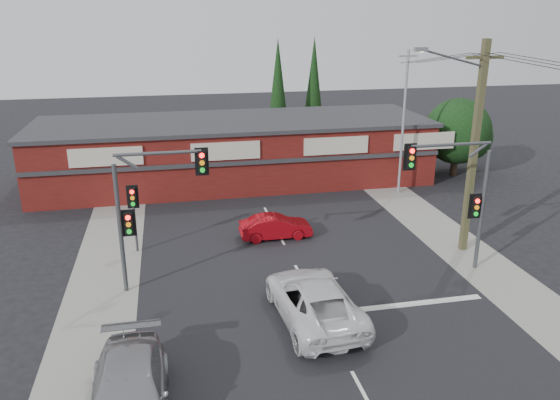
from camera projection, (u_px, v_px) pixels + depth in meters
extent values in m
plane|color=black|center=(311.00, 296.00, 22.51)|extent=(120.00, 120.00, 0.00)
cube|color=black|center=(286.00, 247.00, 27.13)|extent=(14.00, 70.00, 0.01)
cube|color=gray|center=(108.00, 262.00, 25.50)|extent=(3.00, 70.00, 0.02)
cube|color=gray|center=(443.00, 234.00, 28.77)|extent=(3.00, 70.00, 0.02)
cube|color=silver|center=(406.00, 305.00, 21.79)|extent=(6.50, 0.35, 0.01)
imported|color=silver|center=(314.00, 300.00, 20.55)|extent=(3.08, 6.01, 1.63)
imported|color=#9A9C9F|center=(129.00, 395.00, 15.47)|extent=(2.25, 5.51, 1.60)
imported|color=maroon|center=(276.00, 227.00, 28.10)|extent=(3.71, 1.34, 1.22)
cube|color=silver|center=(360.00, 387.00, 16.99)|extent=(0.12, 1.60, 0.01)
cube|color=silver|center=(324.00, 320.00, 20.70)|extent=(0.12, 1.60, 0.01)
cube|color=silver|center=(299.00, 273.00, 24.42)|extent=(0.12, 1.60, 0.01)
cube|color=silver|center=(281.00, 239.00, 28.14)|extent=(0.12, 1.60, 0.01)
cube|color=silver|center=(267.00, 212.00, 31.85)|extent=(0.12, 1.60, 0.01)
cube|color=silver|center=(256.00, 191.00, 35.57)|extent=(0.12, 1.60, 0.01)
cube|color=silver|center=(247.00, 174.00, 39.29)|extent=(0.12, 1.60, 0.01)
cube|color=silver|center=(239.00, 160.00, 43.00)|extent=(0.12, 1.60, 0.01)
cube|color=#4F120F|center=(234.00, 152.00, 37.40)|extent=(26.00, 8.00, 4.00)
cube|color=#2D2D30|center=(233.00, 122.00, 36.72)|extent=(26.40, 8.40, 0.25)
cube|color=beige|center=(106.00, 157.00, 31.76)|extent=(4.20, 0.12, 1.10)
cube|color=beige|center=(226.00, 151.00, 33.10)|extent=(4.20, 0.12, 1.10)
cube|color=beige|center=(336.00, 146.00, 34.45)|extent=(4.20, 0.12, 1.10)
cube|color=beige|center=(424.00, 141.00, 35.60)|extent=(4.20, 0.12, 1.10)
cube|color=#2D2D30|center=(242.00, 163.00, 33.51)|extent=(26.00, 0.15, 0.25)
cylinder|color=#2D2116|center=(454.00, 163.00, 38.89)|extent=(0.50, 0.50, 1.80)
sphere|color=black|center=(458.00, 131.00, 38.14)|extent=(4.60, 4.60, 4.60)
sphere|color=black|center=(469.00, 137.00, 39.58)|extent=(3.40, 3.40, 3.40)
sphere|color=black|center=(430.00, 140.00, 39.48)|extent=(2.80, 2.80, 2.80)
cylinder|color=#2D2116|center=(278.00, 141.00, 45.07)|extent=(0.24, 0.24, 2.00)
cone|color=black|center=(278.00, 86.00, 43.61)|extent=(1.80, 1.80, 7.50)
cylinder|color=#2D2116|center=(313.00, 134.00, 47.60)|extent=(0.24, 0.24, 2.00)
cone|color=black|center=(314.00, 82.00, 46.13)|extent=(1.80, 1.80, 7.50)
cylinder|color=#47494C|center=(120.00, 230.00, 22.02)|extent=(0.18, 0.18, 5.50)
cylinder|color=#47494C|center=(158.00, 153.00, 21.34)|extent=(3.40, 0.14, 0.14)
cylinder|color=#47494C|center=(127.00, 162.00, 21.21)|extent=(0.82, 0.14, 0.63)
cube|color=black|center=(202.00, 162.00, 21.81)|extent=(0.32, 0.22, 0.95)
cube|color=black|center=(202.00, 162.00, 21.88)|extent=(0.55, 0.04, 1.15)
cylinder|color=#FF0C07|center=(202.00, 156.00, 21.59)|extent=(0.20, 0.06, 0.20)
cylinder|color=orange|center=(202.00, 163.00, 21.69)|extent=(0.20, 0.06, 0.20)
cylinder|color=#0CE526|center=(202.00, 170.00, 21.79)|extent=(0.20, 0.06, 0.20)
cube|color=black|center=(129.00, 223.00, 22.01)|extent=(0.32, 0.22, 0.95)
cube|color=black|center=(129.00, 223.00, 22.07)|extent=(0.55, 0.04, 1.15)
cylinder|color=#FF0C07|center=(128.00, 218.00, 21.79)|extent=(0.20, 0.06, 0.20)
cylinder|color=orange|center=(129.00, 225.00, 21.89)|extent=(0.20, 0.06, 0.20)
cylinder|color=#0CE526|center=(129.00, 232.00, 21.99)|extent=(0.20, 0.06, 0.20)
cylinder|color=#47494C|center=(482.00, 211.00, 24.07)|extent=(0.18, 0.18, 5.50)
cylinder|color=#47494C|center=(452.00, 145.00, 22.72)|extent=(3.60, 0.14, 0.14)
cylinder|color=#47494C|center=(478.00, 150.00, 23.06)|extent=(0.82, 0.14, 0.63)
cube|color=black|center=(410.00, 157.00, 22.52)|extent=(0.32, 0.22, 0.95)
cube|color=black|center=(410.00, 157.00, 22.58)|extent=(0.55, 0.04, 1.15)
cylinder|color=#FF0C07|center=(412.00, 151.00, 22.30)|extent=(0.20, 0.06, 0.20)
cylinder|color=orange|center=(412.00, 158.00, 22.40)|extent=(0.20, 0.06, 0.20)
cylinder|color=#0CE526|center=(411.00, 165.00, 22.50)|extent=(0.20, 0.06, 0.20)
cube|color=black|center=(475.00, 207.00, 23.93)|extent=(0.32, 0.22, 0.95)
cube|color=black|center=(474.00, 206.00, 23.99)|extent=(0.55, 0.04, 1.15)
cylinder|color=#FF0C07|center=(478.00, 201.00, 23.71)|extent=(0.20, 0.06, 0.20)
cylinder|color=orange|center=(477.00, 208.00, 23.81)|extent=(0.20, 0.06, 0.20)
cylinder|color=#0CE526|center=(476.00, 214.00, 23.90)|extent=(0.20, 0.06, 0.20)
cylinder|color=#47494C|center=(135.00, 223.00, 26.19)|extent=(0.12, 0.12, 3.00)
cube|color=black|center=(133.00, 197.00, 25.77)|extent=(0.32, 0.22, 0.95)
cube|color=black|center=(133.00, 197.00, 25.83)|extent=(0.55, 0.04, 1.15)
cylinder|color=#FF0C07|center=(132.00, 192.00, 25.55)|extent=(0.20, 0.06, 0.20)
cylinder|color=orange|center=(132.00, 198.00, 25.65)|extent=(0.20, 0.06, 0.20)
cylinder|color=#0CE526|center=(133.00, 204.00, 25.74)|extent=(0.20, 0.06, 0.20)
cube|color=#4D4A2B|center=(474.00, 151.00, 25.29)|extent=(0.30, 0.30, 10.00)
cube|color=#4D4A2B|center=(485.00, 57.00, 23.92)|extent=(1.80, 0.14, 0.14)
cylinder|color=#47494C|center=(453.00, 58.00, 23.47)|extent=(3.23, 0.39, 0.89)
cube|color=slate|center=(421.00, 49.00, 22.90)|extent=(0.55, 0.25, 0.18)
cylinder|color=silver|center=(421.00, 52.00, 22.93)|extent=(0.28, 0.28, 0.05)
cylinder|color=gray|center=(403.00, 124.00, 33.88)|extent=(0.16, 0.16, 9.00)
cube|color=gray|center=(408.00, 56.00, 32.54)|extent=(1.20, 0.10, 0.10)
cylinder|color=black|center=(430.00, 59.00, 28.15)|extent=(0.73, 9.01, 1.22)
cylinder|color=black|center=(441.00, 59.00, 28.26)|extent=(0.52, 9.00, 1.22)
cylinder|color=black|center=(451.00, 58.00, 28.38)|extent=(0.31, 9.00, 1.22)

